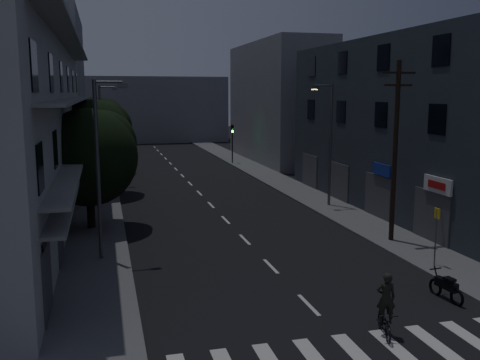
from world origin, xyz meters
name	(u,v)px	position (x,y,z in m)	size (l,w,h in m)	color
ground	(198,192)	(0.00, 25.00, 0.00)	(160.00, 160.00, 0.00)	black
sidewalk_left	(98,196)	(-7.50, 25.00, 0.07)	(3.00, 90.00, 0.15)	#565659
sidewalk_right	(290,187)	(7.50, 25.00, 0.07)	(3.00, 90.00, 0.15)	#565659
crosswalk	(360,357)	(0.00, -2.00, 0.00)	(10.90, 3.00, 0.01)	beige
lane_markings	(186,179)	(0.00, 31.25, 0.01)	(0.15, 60.50, 0.01)	beige
building_left	(11,103)	(-11.98, 18.00, 6.99)	(7.00, 36.00, 14.00)	#A8A8A3
building_right	(421,127)	(11.99, 14.00, 5.50)	(6.19, 28.00, 11.00)	#293038
building_far_left	(54,89)	(-12.00, 48.00, 8.00)	(6.00, 20.00, 16.00)	slate
building_far_right	(277,103)	(12.00, 42.00, 6.50)	(6.00, 20.00, 13.00)	slate
building_far_end	(148,110)	(0.00, 70.00, 5.00)	(24.00, 8.00, 10.00)	slate
tree_near	(89,154)	(-7.73, 15.11, 4.29)	(5.37, 5.37, 6.62)	black
tree_mid	(95,135)	(-7.57, 25.43, 4.52)	(5.68, 5.68, 6.99)	black
tree_far	(96,125)	(-7.53, 36.65, 4.58)	(5.72, 5.72, 7.08)	black
traffic_signal_far_right	(232,135)	(6.38, 40.13, 3.10)	(0.28, 0.37, 4.10)	black
traffic_signal_far_left	(109,139)	(-6.46, 38.61, 3.10)	(0.28, 0.37, 4.10)	black
street_lamp_left_near	(100,161)	(-7.13, 9.15, 4.60)	(1.51, 0.25, 8.00)	#55565C
street_lamp_right	(329,139)	(7.44, 17.43, 4.60)	(1.51, 0.25, 8.00)	#54555C
street_lamp_left_far	(102,130)	(-6.99, 30.13, 4.60)	(1.51, 0.25, 8.00)	slate
utility_pole	(395,148)	(7.12, 8.61, 4.87)	(1.80, 0.24, 9.00)	black
bus_stop_sign	(436,226)	(6.86, 4.51, 1.89)	(0.06, 0.35, 2.52)	#595B60
motorcycle	(446,288)	(5.11, 1.22, 0.46)	(0.52, 1.81, 1.16)	black
cyclist	(385,315)	(1.40, -0.91, 0.70)	(1.00, 1.72, 2.07)	black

